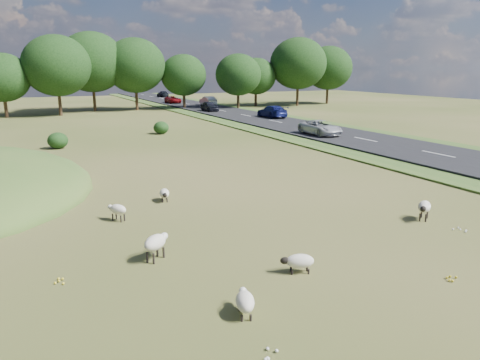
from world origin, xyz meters
name	(u,v)px	position (x,y,z in m)	size (l,w,h in m)	color
ground	(129,152)	(0.00, 20.00, 0.00)	(160.00, 160.00, 0.00)	#344816
road	(284,124)	(20.00, 30.00, 0.12)	(8.00, 150.00, 0.25)	black
treeline	(63,67)	(-1.06, 55.44, 6.57)	(96.28, 14.66, 11.70)	black
shrubs	(54,136)	(-4.88, 27.24, 0.64)	(21.60, 6.75, 1.32)	black
sheep_0	(118,209)	(-4.14, 3.26, 0.50)	(0.82, 1.00, 0.72)	beige
sheep_1	(424,207)	(7.74, -2.29, 0.58)	(1.14, 0.99, 0.84)	beige
sheep_2	(156,242)	(-3.80, -1.55, 0.63)	(1.19, 1.10, 0.90)	beige
sheep_3	(164,193)	(-1.46, 5.35, 0.39)	(0.66, 1.10, 0.61)	beige
sheep_4	(245,301)	(-2.69, -6.15, 0.41)	(0.77, 1.16, 0.64)	beige
sheep_5	(299,261)	(0.01, -4.53, 0.40)	(1.14, 0.78, 0.63)	beige
car_0	(173,100)	(18.10, 65.91, 0.88)	(2.08, 4.51, 1.25)	maroon
car_2	(272,111)	(21.90, 36.24, 1.01)	(2.12, 5.21, 1.51)	navy
car_4	(163,94)	(21.90, 85.27, 0.87)	(1.74, 4.29, 1.25)	black
car_5	(320,127)	(18.10, 20.21, 0.93)	(2.27, 4.91, 1.37)	silver
car_6	(210,106)	(18.10, 48.19, 0.94)	(1.64, 4.07, 1.39)	black
car_7	(208,101)	(21.90, 58.40, 1.01)	(1.60, 4.60, 1.51)	white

